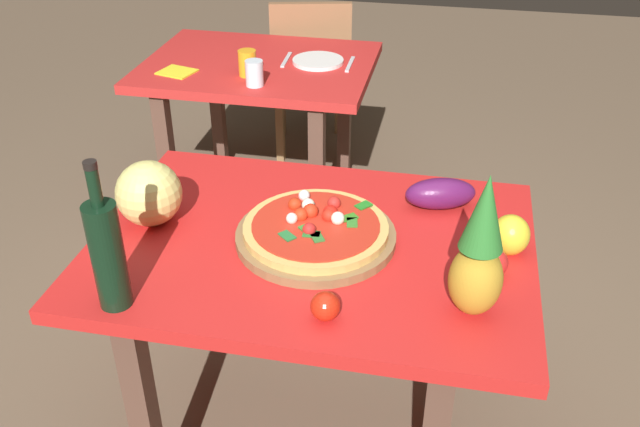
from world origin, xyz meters
name	(u,v)px	position (x,y,z in m)	size (l,w,h in m)	color
ground_plane	(314,427)	(0.00, 0.00, 0.00)	(10.00, 10.00, 0.00)	brown
display_table	(313,268)	(0.00, 0.00, 0.63)	(1.16, 0.83, 0.72)	brown
background_table	(259,86)	(-0.52, 1.29, 0.61)	(0.98, 0.75, 0.72)	brown
dining_chair	(311,69)	(-0.42, 1.90, 0.48)	(0.48, 0.48, 0.85)	olive
pizza_board	(316,235)	(0.01, 0.00, 0.74)	(0.42, 0.42, 0.03)	olive
pizza	(316,225)	(0.01, 0.01, 0.76)	(0.38, 0.38, 0.06)	tan
wine_bottle	(107,253)	(-0.39, -0.35, 0.87)	(0.08, 0.08, 0.37)	black
pineapple_left	(479,254)	(0.42, -0.21, 0.88)	(0.12, 0.12, 0.35)	#BC8F28
melon	(149,193)	(-0.45, 0.00, 0.81)	(0.18, 0.18, 0.18)	#DED475
bell_pepper	(510,235)	(0.50, 0.05, 0.77)	(0.10, 0.10, 0.11)	yellow
eggplant	(440,194)	(0.32, 0.24, 0.77)	(0.20, 0.09, 0.09)	#54174D
tomato_beside_pepper	(494,262)	(0.46, -0.06, 0.76)	(0.07, 0.07, 0.07)	red
tomato_by_bottle	(325,306)	(0.09, -0.30, 0.76)	(0.07, 0.07, 0.07)	red
drinking_glass_juice	(247,63)	(-0.52, 1.13, 0.78)	(0.07, 0.07, 0.10)	orange
drinking_glass_water	(254,73)	(-0.46, 1.03, 0.77)	(0.07, 0.07, 0.10)	silver
dinner_plate	(318,61)	(-0.26, 1.33, 0.73)	(0.22, 0.22, 0.02)	white
fork_utensil	(286,60)	(-0.40, 1.33, 0.73)	(0.02, 0.18, 0.01)	silver
knife_utensil	(350,64)	(-0.12, 1.33, 0.73)	(0.02, 0.18, 0.01)	silver
napkin_folded	(177,72)	(-0.82, 1.10, 0.73)	(0.14, 0.12, 0.01)	yellow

